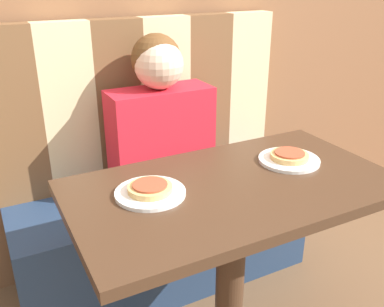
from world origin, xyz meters
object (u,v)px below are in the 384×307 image
(person, at_px, (160,118))
(pizza_left, at_px, (150,188))
(plate_right, at_px, (289,160))
(plate_left, at_px, (150,193))
(pizza_right, at_px, (289,155))

(person, distance_m, pizza_left, 0.59)
(person, relative_size, plate_right, 3.21)
(person, xyz_separation_m, pizza_left, (-0.26, -0.53, -0.02))
(pizza_left, bearing_deg, plate_left, 0.00)
(plate_left, height_order, pizza_right, pizza_right)
(pizza_right, bearing_deg, plate_right, 0.00)
(person, distance_m, plate_left, 0.59)
(pizza_left, bearing_deg, person, 63.50)
(plate_left, distance_m, pizza_right, 0.53)
(plate_right, distance_m, pizza_left, 0.53)
(pizza_right, bearing_deg, plate_left, 180.00)
(plate_right, relative_size, pizza_left, 1.59)
(plate_right, distance_m, pizza_right, 0.02)
(person, xyz_separation_m, plate_right, (0.26, -0.53, -0.04))
(pizza_left, bearing_deg, pizza_right, 0.00)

